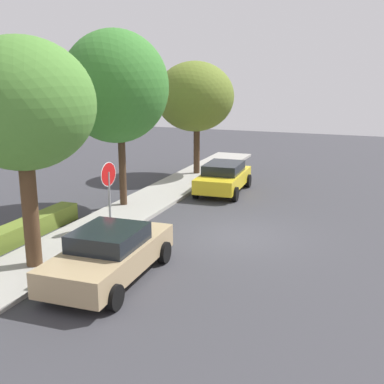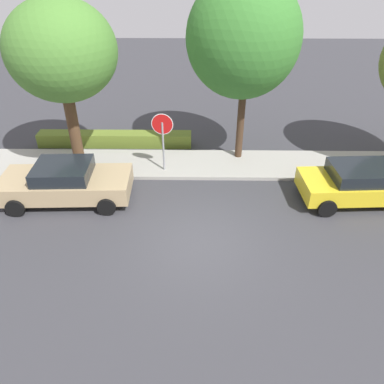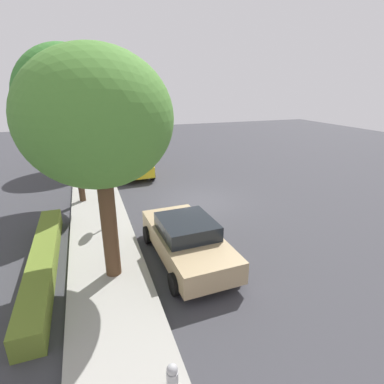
{
  "view_description": "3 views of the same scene",
  "coord_description": "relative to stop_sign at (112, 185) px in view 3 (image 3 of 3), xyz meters",
  "views": [
    {
      "loc": [
        -15.28,
        -4.23,
        5.48
      ],
      "look_at": [
        -0.01,
        1.68,
        1.4
      ],
      "focal_mm": 45.0,
      "sensor_mm": 36.0,
      "label": 1
    },
    {
      "loc": [
        -0.09,
        -8.95,
        7.83
      ],
      "look_at": [
        -0.22,
        0.9,
        1.24
      ],
      "focal_mm": 35.0,
      "sensor_mm": 36.0,
      "label": 2
    },
    {
      "loc": [
        -12.93,
        4.98,
        5.46
      ],
      "look_at": [
        -0.74,
        0.62,
        0.83
      ],
      "focal_mm": 28.0,
      "sensor_mm": 36.0,
      "label": 3
    }
  ],
  "objects": [
    {
      "name": "ground_plane",
      "position": [
        1.39,
        -4.2,
        -1.76
      ],
      "size": [
        60.0,
        60.0,
        0.0
      ],
      "primitive_type": "plane",
      "color": "#38383D"
    },
    {
      "name": "fire_hydrant",
      "position": [
        -7.64,
        -0.23,
        -1.4
      ],
      "size": [
        0.3,
        0.22,
        0.72
      ],
      "color": "#A5A5A8",
      "rests_on": "ground_plane"
    },
    {
      "name": "street_tree_far",
      "position": [
        10.1,
        0.7,
        2.48
      ],
      "size": [
        4.13,
        4.13,
        6.07
      ],
      "color": "#422D1E",
      "rests_on": "ground_plane"
    },
    {
      "name": "parked_car_tan",
      "position": [
        -3.34,
        -1.97,
        -1.02
      ],
      "size": [
        4.61,
        2.22,
        1.44
      ],
      "color": "tan",
      "rests_on": "ground_plane"
    },
    {
      "name": "parked_car_yellow",
      "position": [
        7.1,
        -1.88,
        -1.03
      ],
      "size": [
        4.17,
        2.18,
        1.39
      ],
      "color": "yellow",
      "rests_on": "ground_plane"
    },
    {
      "name": "sidewalk_curb",
      "position": [
        1.39,
        0.57,
        -1.69
      ],
      "size": [
        32.0,
        2.32,
        0.14
      ],
      "primitive_type": "cube",
      "color": "#9E9B93",
      "rests_on": "ground_plane"
    },
    {
      "name": "street_tree_near_corner",
      "position": [
        -3.46,
        0.44,
        2.87
      ],
      "size": [
        3.9,
        3.9,
        6.44
      ],
      "color": "#513823",
      "rests_on": "ground_plane"
    },
    {
      "name": "front_yard_hedge",
      "position": [
        -2.44,
        2.42,
        -1.45
      ],
      "size": [
        6.99,
        0.71,
        0.63
      ],
      "color": "olive",
      "rests_on": "ground_plane"
    },
    {
      "name": "street_tree_mid_block",
      "position": [
        2.98,
        1.33,
        3.17
      ],
      "size": [
        4.22,
        4.22,
        7.14
      ],
      "color": "#422D1E",
      "rests_on": "ground_plane"
    },
    {
      "name": "stop_sign",
      "position": [
        0.0,
        0.0,
        0.0
      ],
      "size": [
        0.84,
        0.1,
        2.54
      ],
      "color": "gray",
      "rests_on": "ground_plane"
    }
  ]
}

